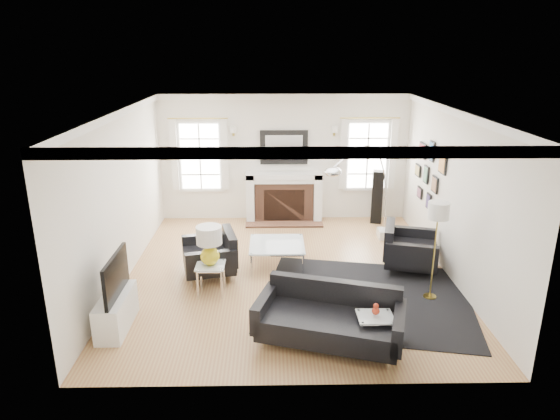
{
  "coord_description": "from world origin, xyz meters",
  "views": [
    {
      "loc": [
        -0.28,
        -7.88,
        3.75
      ],
      "look_at": [
        -0.13,
        0.3,
        1.07
      ],
      "focal_mm": 32.0,
      "sensor_mm": 36.0,
      "label": 1
    }
  ],
  "objects_px": {
    "arc_floor_lamp": "(361,192)",
    "armchair_left": "(212,256)",
    "sofa": "(330,319)",
    "coffee_table": "(277,245)",
    "fireplace": "(284,198)",
    "gourd_lamp": "(209,243)",
    "armchair_right": "(407,250)"
  },
  "relations": [
    {
      "from": "sofa",
      "to": "coffee_table",
      "type": "relative_size",
      "value": 2.15
    },
    {
      "from": "sofa",
      "to": "gourd_lamp",
      "type": "xyz_separation_m",
      "value": [
        -1.73,
        1.39,
        0.53
      ]
    },
    {
      "from": "armchair_left",
      "to": "gourd_lamp",
      "type": "relative_size",
      "value": 1.75
    },
    {
      "from": "gourd_lamp",
      "to": "arc_floor_lamp",
      "type": "bearing_deg",
      "value": 35.13
    },
    {
      "from": "fireplace",
      "to": "armchair_left",
      "type": "bearing_deg",
      "value": -114.69
    },
    {
      "from": "sofa",
      "to": "arc_floor_lamp",
      "type": "height_order",
      "value": "arc_floor_lamp"
    },
    {
      "from": "armchair_right",
      "to": "coffee_table",
      "type": "xyz_separation_m",
      "value": [
        -2.28,
        0.18,
        0.02
      ]
    },
    {
      "from": "armchair_left",
      "to": "gourd_lamp",
      "type": "distance_m",
      "value": 0.84
    },
    {
      "from": "coffee_table",
      "to": "sofa",
      "type": "bearing_deg",
      "value": -74.55
    },
    {
      "from": "fireplace",
      "to": "gourd_lamp",
      "type": "distance_m",
      "value": 3.72
    },
    {
      "from": "sofa",
      "to": "armchair_left",
      "type": "height_order",
      "value": "armchair_left"
    },
    {
      "from": "coffee_table",
      "to": "gourd_lamp",
      "type": "xyz_separation_m",
      "value": [
        -1.06,
        -1.04,
        0.47
      ]
    },
    {
      "from": "fireplace",
      "to": "armchair_left",
      "type": "xyz_separation_m",
      "value": [
        -1.3,
        -2.82,
        -0.18
      ]
    },
    {
      "from": "coffee_table",
      "to": "fireplace",
      "type": "bearing_deg",
      "value": 85.6
    },
    {
      "from": "armchair_left",
      "to": "coffee_table",
      "type": "height_order",
      "value": "armchair_left"
    },
    {
      "from": "fireplace",
      "to": "coffee_table",
      "type": "height_order",
      "value": "fireplace"
    },
    {
      "from": "gourd_lamp",
      "to": "arc_floor_lamp",
      "type": "height_order",
      "value": "arc_floor_lamp"
    },
    {
      "from": "arc_floor_lamp",
      "to": "armchair_left",
      "type": "bearing_deg",
      "value": -156.12
    },
    {
      "from": "armchair_right",
      "to": "arc_floor_lamp",
      "type": "bearing_deg",
      "value": 123.76
    },
    {
      "from": "sofa",
      "to": "coffee_table",
      "type": "distance_m",
      "value": 2.52
    },
    {
      "from": "gourd_lamp",
      "to": "fireplace",
      "type": "bearing_deg",
      "value": 70.34
    },
    {
      "from": "fireplace",
      "to": "coffee_table",
      "type": "bearing_deg",
      "value": -94.4
    },
    {
      "from": "gourd_lamp",
      "to": "armchair_left",
      "type": "bearing_deg",
      "value": 94.09
    },
    {
      "from": "coffee_table",
      "to": "arc_floor_lamp",
      "type": "xyz_separation_m",
      "value": [
        1.6,
        0.84,
        0.74
      ]
    },
    {
      "from": "armchair_right",
      "to": "gourd_lamp",
      "type": "relative_size",
      "value": 1.85
    },
    {
      "from": "fireplace",
      "to": "coffee_table",
      "type": "distance_m",
      "value": 2.47
    },
    {
      "from": "gourd_lamp",
      "to": "armchair_right",
      "type": "bearing_deg",
      "value": 14.4
    },
    {
      "from": "armchair_left",
      "to": "coffee_table",
      "type": "bearing_deg",
      "value": 18.13
    },
    {
      "from": "fireplace",
      "to": "arc_floor_lamp",
      "type": "bearing_deg",
      "value": -48.84
    },
    {
      "from": "fireplace",
      "to": "coffee_table",
      "type": "xyz_separation_m",
      "value": [
        -0.19,
        -2.46,
        -0.15
      ]
    },
    {
      "from": "armchair_right",
      "to": "sofa",
      "type": "bearing_deg",
      "value": -125.58
    },
    {
      "from": "armchair_right",
      "to": "coffee_table",
      "type": "distance_m",
      "value": 2.29
    }
  ]
}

